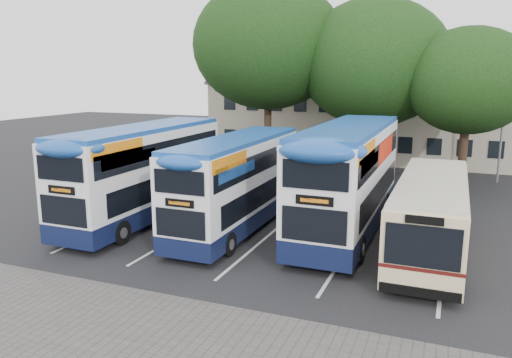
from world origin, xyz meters
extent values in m
plane|color=black|center=(0.00, 0.00, 0.00)|extent=(120.00, 120.00, 0.00)
cube|color=silver|center=(-10.75, 5.00, 0.01)|extent=(0.12, 11.00, 0.01)
cube|color=silver|center=(-7.25, 5.00, 0.01)|extent=(0.12, 11.00, 0.01)
cube|color=silver|center=(-3.75, 5.00, 0.01)|extent=(0.12, 11.00, 0.01)
cube|color=silver|center=(-0.25, 5.00, 0.01)|extent=(0.12, 11.00, 0.01)
cube|color=silver|center=(3.25, 5.00, 0.01)|extent=(0.12, 11.00, 0.01)
cube|color=#BCAB97|center=(0.00, 27.00, 3.00)|extent=(32.00, 8.00, 6.00)
cube|color=#4C4C4F|center=(0.00, 27.00, 6.05)|extent=(32.40, 8.40, 0.30)
cube|color=black|center=(0.00, 22.98, 1.70)|extent=(30.00, 0.06, 1.20)
cube|color=black|center=(0.00, 22.98, 4.50)|extent=(30.00, 0.06, 1.20)
cylinder|color=gray|center=(6.00, 20.00, 4.50)|extent=(0.14, 0.14, 9.00)
cube|color=gray|center=(6.00, 20.00, 9.00)|extent=(0.12, 0.80, 0.12)
cube|color=gray|center=(6.00, 19.60, 8.95)|extent=(0.25, 0.50, 0.12)
cylinder|color=black|center=(-8.63, 17.55, 3.18)|extent=(0.50, 0.50, 6.36)
ellipsoid|color=black|center=(-8.63, 17.55, 8.65)|extent=(9.97, 9.97, 8.48)
cylinder|color=black|center=(-1.74, 18.21, 2.74)|extent=(0.50, 0.50, 5.48)
ellipsoid|color=black|center=(-1.74, 18.21, 7.45)|extent=(9.40, 9.40, 7.99)
cylinder|color=black|center=(3.80, 16.50, 2.35)|extent=(0.50, 0.50, 4.70)
ellipsoid|color=black|center=(3.80, 16.50, 6.39)|extent=(7.06, 7.06, 6.00)
cube|color=#10183B|center=(-10.03, 4.84, 0.70)|extent=(2.51, 10.52, 0.80)
cube|color=white|center=(-10.03, 4.84, 2.66)|extent=(2.51, 10.52, 3.11)
cube|color=#1B4EA5|center=(-10.03, 4.84, 4.26)|extent=(2.46, 10.31, 0.30)
cube|color=black|center=(-10.03, 5.14, 1.80)|extent=(2.55, 9.32, 1.00)
cube|color=black|center=(-10.03, 4.84, 3.36)|extent=(2.55, 9.92, 0.90)
cube|color=orange|center=(-8.76, 1.38, 3.91)|extent=(0.02, 3.21, 0.55)
cube|color=black|center=(-10.03, -0.45, 2.56)|extent=(1.20, 0.06, 0.30)
cylinder|color=black|center=(-11.16, 7.90, 0.50)|extent=(0.30, 1.00, 1.00)
cylinder|color=black|center=(-8.89, 7.90, 0.50)|extent=(0.30, 1.00, 1.00)
cylinder|color=black|center=(-11.16, 1.38, 0.50)|extent=(0.30, 1.00, 1.00)
cylinder|color=black|center=(-8.89, 1.38, 0.50)|extent=(0.30, 1.00, 1.00)
cube|color=#10183B|center=(-5.37, 5.03, 0.65)|extent=(2.32, 9.75, 0.74)
cube|color=white|center=(-5.37, 5.03, 2.46)|extent=(2.32, 9.75, 2.88)
cube|color=#1B4EA5|center=(-5.37, 5.03, 3.94)|extent=(2.27, 9.55, 0.28)
cube|color=black|center=(-5.37, 5.31, 1.67)|extent=(2.36, 8.63, 0.93)
cube|color=black|center=(-5.37, 5.03, 3.11)|extent=(2.36, 9.19, 0.84)
cube|color=orange|center=(-4.20, 1.83, 3.62)|extent=(0.02, 2.97, 0.51)
cube|color=black|center=(-5.37, 0.12, 2.37)|extent=(1.11, 0.06, 0.28)
cylinder|color=black|center=(-6.42, 7.86, 0.46)|extent=(0.28, 0.93, 0.93)
cylinder|color=black|center=(-4.33, 7.86, 0.46)|extent=(0.28, 0.93, 0.93)
cylinder|color=black|center=(-6.42, 1.83, 0.46)|extent=(0.28, 0.93, 0.93)
cylinder|color=black|center=(-4.33, 1.83, 0.46)|extent=(0.28, 0.93, 0.93)
cube|color=#10183B|center=(-0.80, 6.55, 0.74)|extent=(2.64, 11.08, 0.84)
cube|color=white|center=(-0.80, 6.55, 2.80)|extent=(2.64, 11.08, 3.27)
cube|color=#1B4EA5|center=(-0.80, 6.55, 4.49)|extent=(2.59, 10.86, 0.32)
cube|color=black|center=(-0.80, 6.87, 1.90)|extent=(2.68, 9.82, 1.06)
cube|color=black|center=(-0.80, 6.55, 3.54)|extent=(2.68, 10.45, 0.95)
cube|color=orange|center=(0.53, 2.91, 4.12)|extent=(0.02, 3.38, 0.58)
cube|color=black|center=(-0.80, 0.98, 2.69)|extent=(1.27, 0.06, 0.32)
cylinder|color=black|center=(-2.00, 9.77, 0.53)|extent=(0.32, 1.06, 1.06)
cylinder|color=black|center=(0.39, 9.77, 0.53)|extent=(0.32, 1.06, 1.06)
cylinder|color=black|center=(-2.00, 2.91, 0.53)|extent=(0.32, 1.06, 1.06)
cylinder|color=black|center=(0.39, 2.91, 0.53)|extent=(0.32, 1.06, 1.06)
cube|color=red|center=(0.54, 7.87, 3.54)|extent=(0.02, 4.22, 0.90)
cube|color=beige|center=(2.68, 5.00, 1.53)|extent=(2.43, 9.73, 2.48)
cube|color=beige|center=(2.68, 5.00, 2.82)|extent=(2.34, 9.34, 0.19)
cube|color=black|center=(2.68, 5.49, 1.95)|extent=(2.47, 7.79, 0.88)
cube|color=#511110|center=(2.68, 5.00, 1.12)|extent=(2.46, 9.75, 0.12)
cube|color=black|center=(2.68, 0.12, 1.85)|extent=(2.14, 0.06, 1.27)
cylinder|color=black|center=(1.58, 1.69, 0.49)|extent=(0.29, 0.97, 0.97)
cylinder|color=black|center=(3.78, 1.69, 0.49)|extent=(0.29, 0.97, 0.97)
cylinder|color=black|center=(1.58, 7.92, 0.49)|extent=(0.29, 0.97, 0.97)
cylinder|color=black|center=(3.78, 7.92, 0.49)|extent=(0.29, 0.97, 0.97)
camera|label=1|loc=(3.30, -14.39, 6.73)|focal=35.00mm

